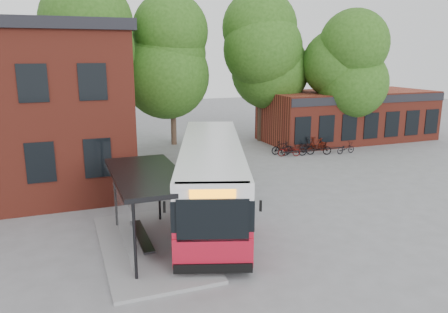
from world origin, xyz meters
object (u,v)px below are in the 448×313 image
object	(u,v)px
bus_shelter	(149,210)
bicycle_3	(309,144)
bicycle_1	(282,148)
bicycle_5	(316,144)
bicycle_4	(319,148)
bicycle_2	(294,149)
city_bus	(211,178)
bicycle_0	(289,151)
bicycle_6	(346,148)

from	to	relation	value
bus_shelter	bicycle_3	xyz separation A→B (m)	(14.07, 11.92, -0.90)
bicycle_1	bicycle_3	distance (m)	2.28
bicycle_3	bicycle_5	world-z (taller)	bicycle_3
bicycle_4	bicycle_2	bearing A→B (deg)	100.08
city_bus	bicycle_0	bearing A→B (deg)	62.90
bicycle_0	bicycle_2	size ratio (longest dim) A/B	0.87
bicycle_5	bicycle_6	bearing A→B (deg)	-125.09
city_bus	bicycle_0	world-z (taller)	city_bus
bicycle_1	bicycle_5	size ratio (longest dim) A/B	0.91
bicycle_1	bicycle_6	world-z (taller)	bicycle_1
bicycle_1	bicycle_2	xyz separation A→B (m)	(0.61, -0.64, 0.00)
bicycle_0	bicycle_2	distance (m)	0.44
bicycle_1	bicycle_4	size ratio (longest dim) A/B	0.88
city_bus	bicycle_1	distance (m)	12.43
bicycle_0	bicycle_5	bearing A→B (deg)	-58.35
city_bus	bicycle_6	world-z (taller)	city_bus
bicycle_2	bicycle_3	distance (m)	1.81
bus_shelter	bicycle_3	world-z (taller)	bus_shelter
bicycle_2	bicycle_6	size ratio (longest dim) A/B	1.19
bicycle_0	bicycle_5	size ratio (longest dim) A/B	0.91
bicycle_5	bicycle_0	bearing A→B (deg)	113.41
bus_shelter	bicycle_4	world-z (taller)	bus_shelter
bicycle_1	bicycle_2	world-z (taller)	bicycle_2
bus_shelter	city_bus	xyz separation A→B (m)	(3.38, 2.79, 0.14)
bicycle_6	bicycle_1	bearing A→B (deg)	66.34
city_bus	bicycle_2	xyz separation A→B (m)	(9.02, 8.44, -1.11)
bus_shelter	bicycle_6	xyz separation A→B (m)	(16.20, 10.48, -1.05)
bicycle_2	bus_shelter	bearing A→B (deg)	151.94
bicycle_3	bicycle_4	xyz separation A→B (m)	(0.13, -1.04, -0.08)
bicycle_3	bicycle_4	size ratio (longest dim) A/B	1.02
bus_shelter	bicycle_5	world-z (taller)	bus_shelter
bicycle_3	bicycle_6	size ratio (longest dim) A/B	1.20
bus_shelter	bicycle_1	size ratio (longest dim) A/B	4.45
bicycle_3	bicycle_4	bearing A→B (deg)	168.09
bicycle_4	bicycle_5	distance (m)	1.13
city_bus	bicycle_4	bearing A→B (deg)	55.46
bicycle_0	bicycle_4	size ratio (longest dim) A/B	0.89
city_bus	bicycle_6	xyz separation A→B (m)	(12.82, 7.70, -1.19)
bus_shelter	city_bus	world-z (taller)	city_bus
city_bus	bicycle_4	world-z (taller)	city_bus
bicycle_0	city_bus	bearing A→B (deg)	149.91
bicycle_1	bicycle_6	distance (m)	4.61
bus_shelter	bicycle_0	bearing A→B (deg)	42.97
bus_shelter	bicycle_1	bearing A→B (deg)	45.16
bus_shelter	city_bus	distance (m)	4.38
bicycle_4	bicycle_1	bearing A→B (deg)	88.77
bus_shelter	bicycle_3	distance (m)	18.46
bicycle_5	bicycle_6	xyz separation A→B (m)	(1.56, -1.43, -0.12)
bicycle_4	bicycle_6	bearing A→B (deg)	-80.04
bicycle_6	bicycle_3	bearing A→B (deg)	49.74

